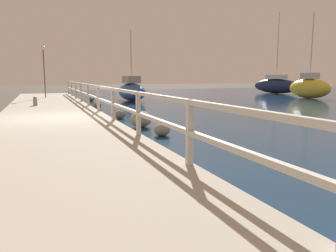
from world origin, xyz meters
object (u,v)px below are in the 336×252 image
mooring_bollard (35,101)px  dock_lamp (43,58)px  sailboat_yellow (309,88)px  sailboat_navy (276,85)px  sailboat_blue (132,91)px

mooring_bollard → dock_lamp: bearing=84.9°
mooring_bollard → sailboat_yellow: 20.00m
sailboat_navy → sailboat_blue: size_ratio=1.65×
dock_lamp → sailboat_blue: bearing=-17.8°
mooring_bollard → sailboat_navy: bearing=23.0°
sailboat_navy → sailboat_blue: sailboat_navy is taller
dock_lamp → sailboat_yellow: sailboat_yellow is taller
sailboat_blue → dock_lamp: bearing=155.5°
sailboat_navy → sailboat_blue: 16.97m
sailboat_blue → sailboat_yellow: bearing=-16.2°
dock_lamp → sailboat_navy: 22.18m
sailboat_yellow → sailboat_blue: 13.86m
sailboat_yellow → sailboat_blue: size_ratio=1.34×
dock_lamp → sailboat_navy: (21.87, 2.99, -2.12)m
sailboat_yellow → dock_lamp: bearing=165.3°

